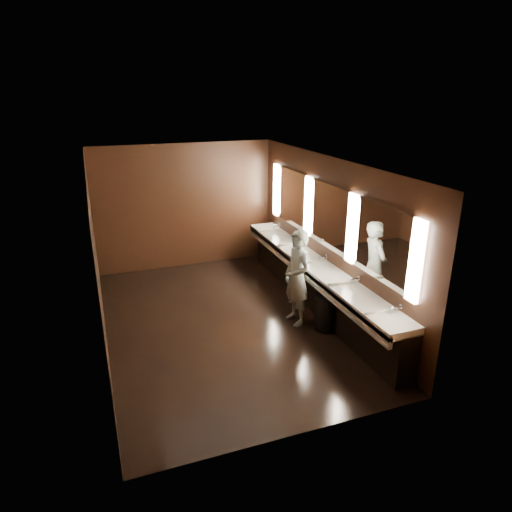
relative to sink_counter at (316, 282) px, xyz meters
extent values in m
plane|color=black|center=(-1.79, 0.00, -0.50)|extent=(6.00, 6.00, 0.00)
cube|color=#2D2D2B|center=(-1.79, 0.00, 2.30)|extent=(4.00, 6.00, 0.02)
cube|color=black|center=(-1.79, 3.00, 0.90)|extent=(4.00, 0.02, 2.80)
cube|color=black|center=(-1.79, -3.00, 0.90)|extent=(4.00, 0.02, 2.80)
cube|color=black|center=(-3.79, 0.00, 0.90)|extent=(0.02, 6.00, 2.80)
cube|color=black|center=(0.21, 0.00, 0.90)|extent=(0.02, 6.00, 2.80)
cube|color=black|center=(0.03, 0.00, -0.09)|extent=(0.36, 5.40, 0.81)
cube|color=white|center=(-0.07, 0.00, 0.35)|extent=(0.55, 5.40, 0.12)
cube|color=white|center=(-0.31, 0.00, 0.27)|extent=(0.06, 5.40, 0.18)
cylinder|color=silver|center=(0.12, -2.20, 0.49)|extent=(0.18, 0.04, 0.04)
cylinder|color=silver|center=(0.12, -1.10, 0.49)|extent=(0.18, 0.04, 0.04)
cylinder|color=silver|center=(0.12, 0.00, 0.49)|extent=(0.18, 0.04, 0.04)
cylinder|color=silver|center=(0.12, 1.10, 0.49)|extent=(0.18, 0.04, 0.04)
cylinder|color=silver|center=(0.12, 2.20, 0.49)|extent=(0.18, 0.04, 0.04)
cube|color=#FEEBCB|center=(0.18, -2.40, 1.25)|extent=(0.06, 0.22, 1.15)
cube|color=white|center=(0.19, -1.60, 1.25)|extent=(0.03, 1.32, 1.15)
cube|color=#FEEBCB|center=(0.18, -0.80, 1.25)|extent=(0.06, 0.23, 1.15)
cube|color=white|center=(0.19, 0.00, 1.25)|extent=(0.03, 1.32, 1.15)
cube|color=#FEEBCB|center=(0.18, 0.80, 1.25)|extent=(0.06, 0.23, 1.15)
cube|color=white|center=(0.19, 1.60, 1.25)|extent=(0.03, 1.32, 1.15)
cube|color=#FEEBCB|center=(0.18, 2.40, 1.25)|extent=(0.06, 0.22, 1.15)
imported|color=#86ACC8|center=(-0.60, -0.43, 0.35)|extent=(0.47, 0.66, 1.69)
cylinder|color=black|center=(-0.22, -0.83, -0.19)|extent=(0.50, 0.50, 0.62)
camera|label=1|loc=(-3.75, -6.95, 3.40)|focal=32.00mm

